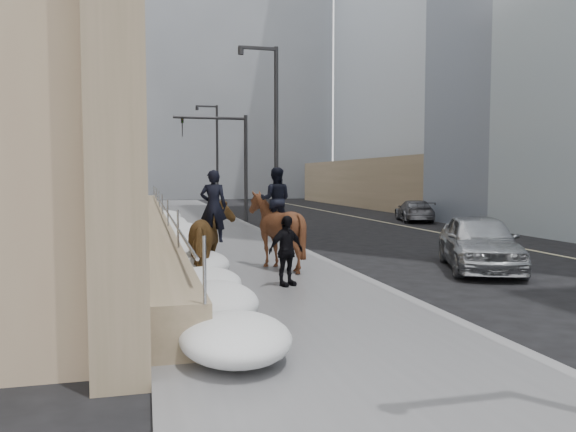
# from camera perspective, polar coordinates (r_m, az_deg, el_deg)

# --- Properties ---
(ground) EXTENTS (140.00, 140.00, 0.00)m
(ground) POSITION_cam_1_polar(r_m,az_deg,el_deg) (9.98, 0.91, -10.90)
(ground) COLOR black
(ground) RESTS_ON ground
(sidewalk) EXTENTS (5.00, 80.00, 0.12)m
(sidewalk) POSITION_cam_1_polar(r_m,az_deg,el_deg) (19.64, -6.79, -3.35)
(sidewalk) COLOR #5A5A5D
(sidewalk) RESTS_ON ground
(curb) EXTENTS (0.24, 80.00, 0.12)m
(curb) POSITION_cam_1_polar(r_m,az_deg,el_deg) (20.14, 0.63, -3.13)
(curb) COLOR slate
(curb) RESTS_ON ground
(lane_line) EXTENTS (0.15, 70.00, 0.01)m
(lane_line) POSITION_cam_1_polar(r_m,az_deg,el_deg) (23.44, 19.60, -2.49)
(lane_line) COLOR #BFB78C
(lane_line) RESTS_ON ground
(limestone_building) EXTENTS (6.10, 44.00, 18.00)m
(limestone_building) POSITION_cam_1_polar(r_m,az_deg,el_deg) (30.07, -19.97, 15.95)
(limestone_building) COLOR #A08569
(limestone_building) RESTS_ON ground
(bg_building_mid) EXTENTS (30.00, 12.00, 28.00)m
(bg_building_mid) POSITION_cam_1_polar(r_m,az_deg,el_deg) (70.55, -9.06, 13.31)
(bg_building_mid) COLOR slate
(bg_building_mid) RESTS_ON ground
(bg_building_far) EXTENTS (24.00, 12.00, 20.00)m
(bg_building_far) POSITION_cam_1_polar(r_m,az_deg,el_deg) (81.72, -16.90, 9.08)
(bg_building_far) COLOR gray
(bg_building_far) RESTS_ON ground
(streetlight_mid) EXTENTS (1.71, 0.24, 8.00)m
(streetlight_mid) POSITION_cam_1_polar(r_m,az_deg,el_deg) (23.98, -1.58, 8.84)
(streetlight_mid) COLOR #2D2D30
(streetlight_mid) RESTS_ON ground
(streetlight_far) EXTENTS (1.71, 0.24, 8.00)m
(streetlight_far) POSITION_cam_1_polar(r_m,az_deg,el_deg) (43.67, -7.41, 6.64)
(streetlight_far) COLOR #2D2D30
(streetlight_far) RESTS_ON ground
(traffic_signal) EXTENTS (4.10, 0.22, 6.00)m
(traffic_signal) POSITION_cam_1_polar(r_m,az_deg,el_deg) (31.68, -5.98, 6.60)
(traffic_signal) COLOR #2D2D30
(traffic_signal) RESTS_ON ground
(snow_bank) EXTENTS (1.70, 18.10, 0.76)m
(snow_bank) POSITION_cam_1_polar(r_m,az_deg,el_deg) (17.58, -10.59, -2.90)
(snow_bank) COLOR white
(snow_bank) RESTS_ON sidewalk
(mounted_horse_left) EXTENTS (1.44, 2.39, 2.61)m
(mounted_horse_left) POSITION_cam_1_polar(r_m,az_deg,el_deg) (13.40, -7.71, -2.14)
(mounted_horse_left) COLOR #4F3517
(mounted_horse_left) RESTS_ON sidewalk
(mounted_horse_right) EXTENTS (2.17, 2.30, 2.69)m
(mounted_horse_right) POSITION_cam_1_polar(r_m,az_deg,el_deg) (14.90, -1.25, -1.04)
(mounted_horse_right) COLOR #412212
(mounted_horse_right) RESTS_ON sidewalk
(pedestrian) EXTENTS (1.01, 0.73, 1.59)m
(pedestrian) POSITION_cam_1_polar(r_m,az_deg,el_deg) (12.57, -0.20, -3.55)
(pedestrian) COLOR black
(pedestrian) RESTS_ON sidewalk
(car_silver) EXTENTS (3.42, 4.90, 1.55)m
(car_silver) POSITION_cam_1_polar(r_m,az_deg,el_deg) (16.32, 18.85, -2.51)
(car_silver) COLOR #AAAEB2
(car_silver) RESTS_ON ground
(car_grey) EXTENTS (2.84, 4.55, 1.23)m
(car_grey) POSITION_cam_1_polar(r_m,az_deg,el_deg) (32.84, 12.71, 0.52)
(car_grey) COLOR #595B61
(car_grey) RESTS_ON ground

